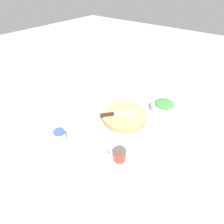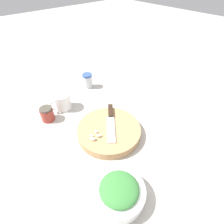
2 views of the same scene
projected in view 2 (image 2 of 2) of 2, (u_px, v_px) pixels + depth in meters
The scene contains 8 objects.
ground_plane at pixel (104, 121), 0.84m from camera, with size 5.00×5.00×0.00m, color #B2ADA3.
cutting_board at pixel (109, 131), 0.76m from camera, with size 0.28×0.28×0.04m.
chef_knife at pixel (111, 119), 0.79m from camera, with size 0.20×0.17×0.01m.
garlic_cloves at pixel (95, 136), 0.71m from camera, with size 0.05×0.06×0.02m.
herb_bowl at pixel (119, 192), 0.55m from camera, with size 0.17×0.17×0.07m.
spice_jar at pixel (88, 81), 1.03m from camera, with size 0.06×0.06×0.09m.
coffee_mug at pixel (62, 101), 0.88m from camera, with size 0.08×0.11×0.09m.
honey_jar at pixel (47, 114), 0.82m from camera, with size 0.06×0.06×0.07m.
Camera 2 is at (0.47, -0.37, 0.58)m, focal length 28.00 mm.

